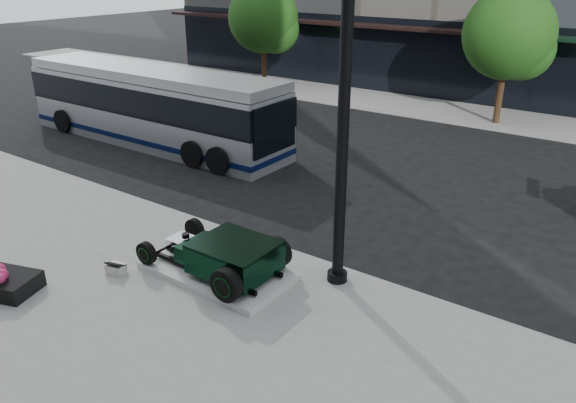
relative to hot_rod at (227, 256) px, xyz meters
The scene contains 8 objects.
ground 4.04m from the hot_rod, 92.41° to the left, with size 120.00×120.00×0.00m, color black.
sidewalk_far 17.99m from the hot_rod, 90.53° to the left, with size 70.00×4.00×0.12m, color gray.
street_trees 17.35m from the hot_rod, 86.72° to the left, with size 29.80×3.80×5.70m.
display_plinth 0.60m from the hot_rod, behind, with size 3.40×1.80×0.15m, color silver.
hot_rod is the anchor object (origin of this frame).
info_plaque 2.64m from the hot_rod, 149.49° to the right, with size 0.46×0.39×0.31m.
lamppost 4.02m from the hot_rod, 33.97° to the left, with size 0.45×0.45×8.15m.
transit_bus 11.57m from the hot_rod, 145.87° to the left, with size 12.12×2.88×2.92m.
Camera 1 is at (7.63, -12.09, 6.69)m, focal length 35.00 mm.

